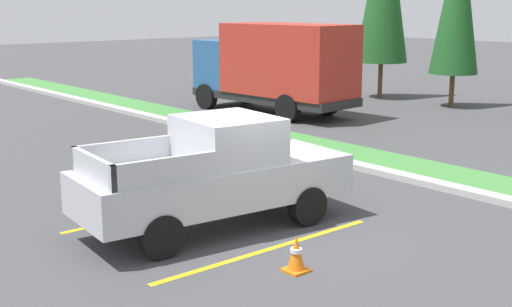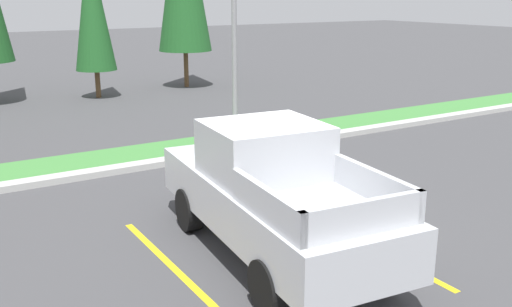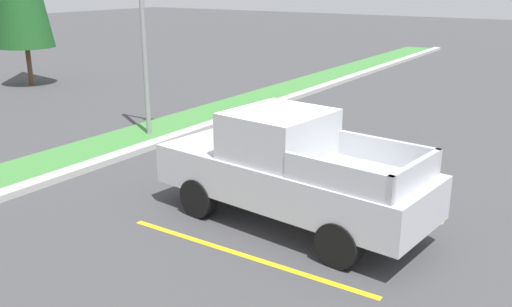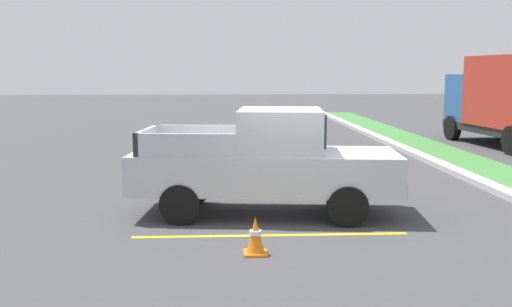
{
  "view_description": "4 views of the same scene",
  "coord_description": "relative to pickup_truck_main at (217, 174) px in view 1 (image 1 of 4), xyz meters",
  "views": [
    {
      "loc": [
        9.35,
        -7.99,
        4.18
      ],
      "look_at": [
        -0.72,
        0.49,
        1.26
      ],
      "focal_mm": 48.04,
      "sensor_mm": 36.0,
      "label": 1
    },
    {
      "loc": [
        -5.31,
        -7.74,
        4.06
      ],
      "look_at": [
        -0.07,
        0.78,
        1.28
      ],
      "focal_mm": 40.64,
      "sensor_mm": 36.0,
      "label": 2
    },
    {
      "loc": [
        -8.98,
        -5.38,
        4.37
      ],
      "look_at": [
        -1.24,
        -0.25,
        1.47
      ],
      "focal_mm": 39.22,
      "sensor_mm": 36.0,
      "label": 3
    },
    {
      "loc": [
        10.64,
        -1.38,
        2.84
      ],
      "look_at": [
        -0.36,
        -0.8,
        1.26
      ],
      "focal_mm": 40.5,
      "sensor_mm": 36.0,
      "label": 4
    }
  ],
  "objects": [
    {
      "name": "ground_plane",
      "position": [
        0.61,
        0.56,
        -1.04
      ],
      "size": [
        120.0,
        120.0,
        0.0
      ],
      "primitive_type": "plane",
      "color": "#424244"
    },
    {
      "name": "parking_line_near",
      "position": [
        -1.56,
        -0.05,
        -1.04
      ],
      "size": [
        0.12,
        4.8,
        0.01
      ],
      "primitive_type": "cube",
      "color": "yellow",
      "rests_on": "ground"
    },
    {
      "name": "parking_line_far",
      "position": [
        1.54,
        -0.05,
        -1.04
      ],
      "size": [
        0.12,
        4.8,
        0.01
      ],
      "primitive_type": "cube",
      "color": "yellow",
      "rests_on": "ground"
    },
    {
      "name": "curb_strip",
      "position": [
        0.61,
        5.56,
        -0.97
      ],
      "size": [
        56.0,
        0.4,
        0.15
      ],
      "primitive_type": "cube",
      "color": "#B2B2AD",
      "rests_on": "ground"
    },
    {
      "name": "grass_median",
      "position": [
        0.61,
        6.66,
        -1.01
      ],
      "size": [
        56.0,
        1.8,
        0.06
      ],
      "primitive_type": "cube",
      "color": "#42843D",
      "rests_on": "ground"
    },
    {
      "name": "pickup_truck_main",
      "position": [
        0.0,
        0.0,
        0.0
      ],
      "size": [
        2.42,
        5.39,
        2.1
      ],
      "color": "black",
      "rests_on": "ground"
    },
    {
      "name": "cargo_truck_distant",
      "position": [
        -9.42,
        9.86,
        0.81
      ],
      "size": [
        6.97,
        2.97,
        3.4
      ],
      "color": "black",
      "rests_on": "ground"
    },
    {
      "name": "traffic_cone",
      "position": [
        2.56,
        -0.37,
        -0.75
      ],
      "size": [
        0.36,
        0.36,
        0.6
      ],
      "color": "orange",
      "rests_on": "ground"
    }
  ]
}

